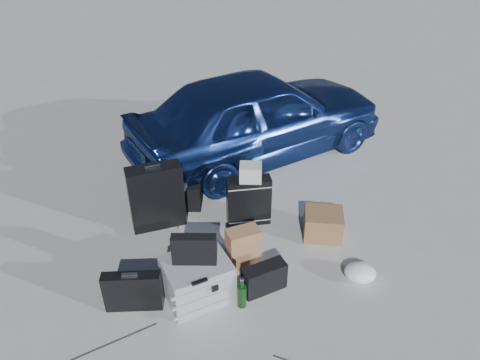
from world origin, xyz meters
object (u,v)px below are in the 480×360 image
(car, at_px, (258,115))
(pelican_case, at_px, (197,279))
(briefcase, at_px, (133,291))
(green_bottle, at_px, (242,293))
(suitcase_left, at_px, (156,197))
(duffel_bag, at_px, (174,194))
(cardboard_box, at_px, (323,224))
(suitcase_right, at_px, (249,201))

(car, xyz_separation_m, pelican_case, (-1.13, -2.38, -0.39))
(pelican_case, bearing_deg, briefcase, 167.62)
(pelican_case, distance_m, green_bottle, 0.42)
(briefcase, relative_size, suitcase_left, 0.68)
(car, bearing_deg, duffel_bag, 108.74)
(suitcase_left, xyz_separation_m, cardboard_box, (1.70, -0.54, -0.22))
(suitcase_right, height_order, cardboard_box, suitcase_right)
(duffel_bag, bearing_deg, suitcase_left, -109.37)
(suitcase_right, bearing_deg, green_bottle, -102.60)
(duffel_bag, height_order, green_bottle, green_bottle)
(green_bottle, bearing_deg, pelican_case, 151.20)
(green_bottle, bearing_deg, cardboard_box, 36.65)
(car, height_order, suitcase_left, car)
(duffel_bag, bearing_deg, green_bottle, -61.40)
(cardboard_box, bearing_deg, suitcase_right, 151.87)
(pelican_case, distance_m, suitcase_left, 1.16)
(suitcase_left, distance_m, green_bottle, 1.48)
(briefcase, distance_m, green_bottle, 0.96)
(pelican_case, height_order, cardboard_box, pelican_case)
(suitcase_right, distance_m, cardboard_box, 0.83)
(briefcase, xyz_separation_m, duffel_bag, (0.49, 1.45, -0.04))
(briefcase, xyz_separation_m, suitcase_right, (1.26, 0.98, 0.09))
(car, xyz_separation_m, green_bottle, (-0.76, -2.58, -0.43))
(briefcase, relative_size, green_bottle, 1.56)
(pelican_case, distance_m, briefcase, 0.57)
(suitcase_right, xyz_separation_m, duffel_bag, (-0.77, 0.47, -0.13))
(car, bearing_deg, green_bottle, 144.24)
(car, distance_m, pelican_case, 2.67)
(pelican_case, bearing_deg, duffel_bag, 78.51)
(suitcase_left, bearing_deg, green_bottle, -70.58)
(briefcase, height_order, suitcase_right, suitcase_right)
(car, distance_m, cardboard_box, 1.88)
(suitcase_right, height_order, green_bottle, suitcase_right)
(duffel_bag, relative_size, cardboard_box, 1.57)
(briefcase, distance_m, cardboard_box, 2.07)
(briefcase, height_order, suitcase_left, suitcase_left)
(suitcase_right, distance_m, green_bottle, 1.21)
(suitcase_right, relative_size, duffel_bag, 0.91)
(pelican_case, height_order, suitcase_right, suitcase_right)
(briefcase, bearing_deg, suitcase_left, 84.87)
(car, bearing_deg, briefcase, 125.36)
(suitcase_right, bearing_deg, pelican_case, -122.93)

